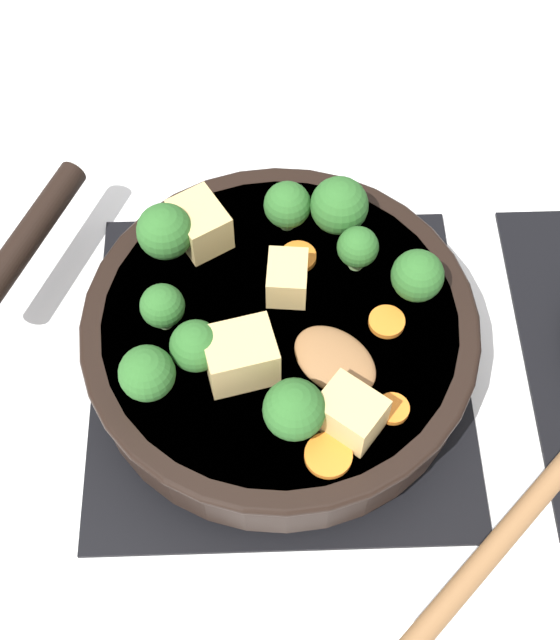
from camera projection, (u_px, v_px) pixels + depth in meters
name	position (u px, v px, depth m)	size (l,w,h in m)	color
ground_plane	(280.00, 368.00, 0.74)	(2.40, 2.40, 0.00)	white
front_burner_grate	(280.00, 361.00, 0.73)	(0.31, 0.31, 0.03)	black
skillet_pan	(277.00, 334.00, 0.70)	(0.32, 0.40, 0.05)	black
wooden_spoon	(443.00, 449.00, 0.61)	(0.26, 0.26, 0.02)	olive
tofu_cube_center_large	(240.00, 356.00, 0.64)	(0.05, 0.04, 0.04)	#DBB770
tofu_cube_near_handle	(350.00, 413.00, 0.62)	(0.04, 0.03, 0.03)	#DBB770
tofu_cube_east_chunk	(287.00, 278.00, 0.68)	(0.04, 0.03, 0.03)	#DBB770
tofu_cube_west_chunk	(200.00, 224.00, 0.70)	(0.04, 0.04, 0.04)	#DBB770
broccoli_floret_near_spoon	(358.00, 248.00, 0.68)	(0.03, 0.03, 0.04)	#709956
broccoli_floret_center_top	(417.00, 276.00, 0.67)	(0.04, 0.04, 0.05)	#709956
broccoli_floret_east_rim	(287.00, 205.00, 0.70)	(0.04, 0.04, 0.05)	#709956
broccoli_floret_west_rim	(196.00, 346.00, 0.64)	(0.04, 0.04, 0.05)	#709956
broccoli_floret_north_edge	(163.00, 303.00, 0.66)	(0.03, 0.03, 0.04)	#709956
broccoli_floret_south_cluster	(165.00, 232.00, 0.69)	(0.04, 0.04, 0.05)	#709956
broccoli_floret_mid_floret	(294.00, 410.00, 0.61)	(0.04, 0.04, 0.05)	#709956
broccoli_floret_small_inner	(147.00, 374.00, 0.62)	(0.04, 0.04, 0.05)	#709956
broccoli_floret_tall_stem	(339.00, 206.00, 0.70)	(0.05, 0.05, 0.05)	#709956
carrot_slice_orange_thin	(387.00, 322.00, 0.67)	(0.03, 0.03, 0.01)	orange
carrot_slice_near_center	(298.00, 257.00, 0.70)	(0.03, 0.03, 0.01)	orange
carrot_slice_edge_slice	(328.00, 455.00, 0.62)	(0.03, 0.03, 0.01)	orange
carrot_slice_under_broccoli	(393.00, 409.00, 0.64)	(0.02, 0.02, 0.01)	orange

